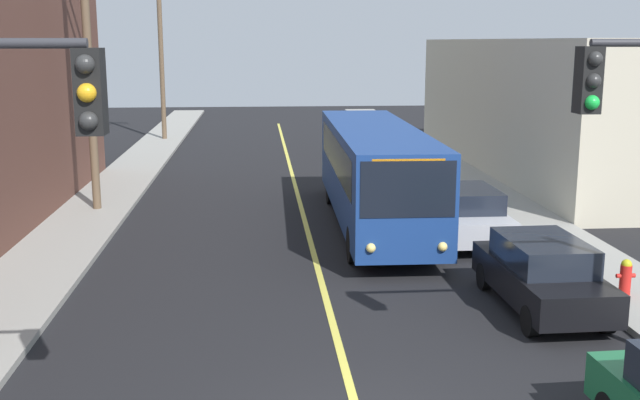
% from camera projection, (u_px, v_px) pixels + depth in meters
% --- Properties ---
extents(sidewalk_left, '(2.50, 90.00, 0.15)m').
position_uv_depth(sidewalk_left, '(48.00, 260.00, 20.65)').
color(sidewalk_left, gray).
rests_on(sidewalk_left, ground).
extents(sidewalk_right, '(2.50, 90.00, 0.15)m').
position_uv_depth(sidewalk_right, '(567.00, 248.00, 21.81)').
color(sidewalk_right, gray).
rests_on(sidewalk_right, ground).
extents(lane_stripe_center, '(0.16, 60.00, 0.01)m').
position_uv_depth(lane_stripe_center, '(303.00, 216.00, 26.12)').
color(lane_stripe_center, '#D8CC4C').
rests_on(lane_stripe_center, ground).
extents(building_right_warehouse, '(12.00, 22.36, 5.97)m').
position_uv_depth(building_right_warehouse, '(606.00, 105.00, 35.13)').
color(building_right_warehouse, beige).
rests_on(building_right_warehouse, ground).
extents(city_bus, '(2.75, 12.19, 3.20)m').
position_uv_depth(city_bus, '(375.00, 170.00, 24.46)').
color(city_bus, navy).
rests_on(city_bus, ground).
extents(parked_car_black, '(1.89, 4.44, 1.62)m').
position_uv_depth(parked_car_black, '(542.00, 273.00, 16.89)').
color(parked_car_black, black).
rests_on(parked_car_black, ground).
extents(parked_car_silver, '(1.82, 4.40, 1.62)m').
position_uv_depth(parked_car_silver, '(467.00, 214.00, 22.72)').
color(parked_car_silver, '#B7B7BC').
rests_on(parked_car_silver, ground).
extents(utility_pole_mid, '(2.40, 0.28, 11.53)m').
position_uv_depth(utility_pole_mid, '(86.00, 24.00, 25.38)').
color(utility_pole_mid, brown).
rests_on(utility_pole_mid, sidewalk_left).
extents(utility_pole_far, '(2.40, 0.28, 11.27)m').
position_uv_depth(utility_pole_far, '(160.00, 34.00, 44.50)').
color(utility_pole_far, brown).
rests_on(utility_pole_far, sidewalk_left).
extents(fire_hydrant, '(0.44, 0.26, 0.84)m').
position_uv_depth(fire_hydrant, '(626.00, 276.00, 17.51)').
color(fire_hydrant, red).
rests_on(fire_hydrant, sidewalk_right).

